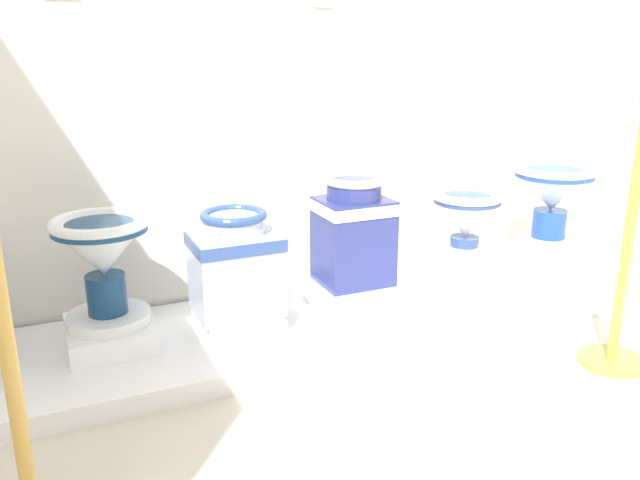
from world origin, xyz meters
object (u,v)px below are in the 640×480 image
(plinth_block_leftmost, at_px, (111,334))
(antique_toilet_slender_white, at_px, (466,216))
(antique_toilet_tall_cobalt, at_px, (235,261))
(plinth_block_tall_cobalt, at_px, (238,319))
(stanchion_post_near_right, at_px, (621,287))
(antique_toilet_leftmost, at_px, (103,254))
(antique_toilet_squat_floral, at_px, (353,229))
(antique_toilet_rightmost, at_px, (552,195))
(plinth_block_squat_floral, at_px, (352,294))
(stanchion_post_near_left, at_px, (19,427))
(plinth_block_slender_white, at_px, (462,274))
(plinth_block_rightmost, at_px, (545,262))

(plinth_block_leftmost, xyz_separation_m, antique_toilet_slender_white, (1.62, -0.08, 0.32))
(plinth_block_leftmost, bearing_deg, antique_toilet_slender_white, -2.66)
(antique_toilet_slender_white, bearing_deg, antique_toilet_tall_cobalt, 178.77)
(plinth_block_tall_cobalt, xyz_separation_m, stanchion_post_near_right, (1.31, -0.76, 0.21))
(antique_toilet_leftmost, bearing_deg, antique_toilet_slender_white, -2.66)
(antique_toilet_leftmost, relative_size, antique_toilet_squat_floral, 0.89)
(antique_toilet_slender_white, xyz_separation_m, antique_toilet_rightmost, (0.51, -0.00, 0.06))
(plinth_block_leftmost, xyz_separation_m, antique_toilet_rightmost, (2.13, -0.08, 0.38))
(plinth_block_squat_floral, bearing_deg, antique_toilet_leftmost, 178.06)
(antique_toilet_slender_white, relative_size, stanchion_post_near_left, 0.32)
(plinth_block_tall_cobalt, height_order, antique_toilet_rightmost, antique_toilet_rightmost)
(plinth_block_leftmost, bearing_deg, antique_toilet_tall_cobalt, -5.82)
(antique_toilet_tall_cobalt, relative_size, antique_toilet_rightmost, 1.01)
(antique_toilet_leftmost, bearing_deg, antique_toilet_squat_floral, -1.94)
(antique_toilet_squat_floral, relative_size, plinth_block_slender_white, 1.39)
(antique_toilet_leftmost, bearing_deg, plinth_block_leftmost, 180.00)
(plinth_block_tall_cobalt, bearing_deg, stanchion_post_near_right, -30.25)
(plinth_block_leftmost, height_order, antique_toilet_rightmost, antique_toilet_rightmost)
(plinth_block_slender_white, distance_m, antique_toilet_rightmost, 0.62)
(stanchion_post_near_right, bearing_deg, antique_toilet_leftmost, 155.81)
(antique_toilet_leftmost, xyz_separation_m, antique_toilet_rightmost, (2.13, -0.08, 0.05))
(plinth_block_leftmost, distance_m, antique_toilet_slender_white, 1.65)
(antique_toilet_squat_floral, bearing_deg, stanchion_post_near_left, -147.24)
(plinth_block_leftmost, height_order, antique_toilet_slender_white, antique_toilet_slender_white)
(plinth_block_squat_floral, height_order, plinth_block_rightmost, plinth_block_rightmost)
(antique_toilet_tall_cobalt, relative_size, antique_toilet_squat_floral, 0.89)
(plinth_block_slender_white, bearing_deg, antique_toilet_tall_cobalt, 178.77)
(stanchion_post_near_left, bearing_deg, antique_toilet_tall_cobalt, 46.59)
(plinth_block_slender_white, xyz_separation_m, stanchion_post_near_right, (0.19, -0.74, 0.16))
(stanchion_post_near_left, bearing_deg, antique_toilet_squat_floral, 32.76)
(plinth_block_slender_white, distance_m, antique_toilet_slender_white, 0.29)
(antique_toilet_leftmost, relative_size, plinth_block_squat_floral, 1.23)
(antique_toilet_squat_floral, distance_m, stanchion_post_near_right, 1.10)
(antique_toilet_leftmost, height_order, stanchion_post_near_left, stanchion_post_near_left)
(plinth_block_leftmost, relative_size, plinth_block_tall_cobalt, 0.98)
(antique_toilet_tall_cobalt, xyz_separation_m, plinth_block_slender_white, (1.11, -0.02, -0.21))
(plinth_block_tall_cobalt, bearing_deg, plinth_block_leftmost, 174.18)
(antique_toilet_rightmost, bearing_deg, stanchion_post_near_right, -113.46)
(antique_toilet_squat_floral, relative_size, stanchion_post_near_right, 0.45)
(antique_toilet_leftmost, height_order, plinth_block_rightmost, antique_toilet_leftmost)
(plinth_block_leftmost, relative_size, antique_toilet_leftmost, 0.85)
(antique_toilet_squat_floral, distance_m, antique_toilet_rightmost, 1.08)
(antique_toilet_leftmost, bearing_deg, plinth_block_squat_floral, -1.94)
(antique_toilet_leftmost, height_order, antique_toilet_rightmost, antique_toilet_rightmost)
(antique_toilet_leftmost, height_order, plinth_block_tall_cobalt, antique_toilet_leftmost)
(plinth_block_leftmost, distance_m, plinth_block_tall_cobalt, 0.51)
(plinth_block_tall_cobalt, relative_size, antique_toilet_rightmost, 0.88)
(plinth_block_leftmost, relative_size, plinth_block_rightmost, 1.04)
(plinth_block_tall_cobalt, height_order, plinth_block_slender_white, plinth_block_slender_white)
(plinth_block_slender_white, bearing_deg, antique_toilet_slender_white, -135.00)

